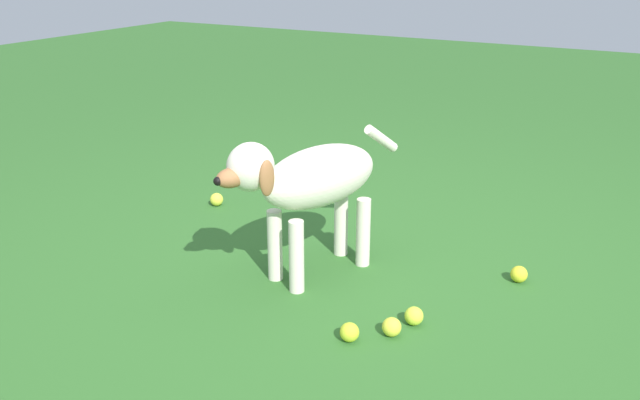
{
  "coord_description": "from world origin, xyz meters",
  "views": [
    {
      "loc": [
        2.04,
        1.0,
        1.24
      ],
      "look_at": [
        -0.09,
        -0.19,
        0.31
      ],
      "focal_mm": 37.73,
      "sensor_mm": 36.0,
      "label": 1
    }
  ],
  "objects": [
    {
      "name": "tennis_ball_1",
      "position": [
        0.31,
        0.14,
        0.03
      ],
      "size": [
        0.07,
        0.07,
        0.07
      ],
      "primitive_type": "sphere",
      "color": "#C4D52D",
      "rests_on": "ground"
    },
    {
      "name": "tennis_ball_3",
      "position": [
        -0.39,
        0.53,
        0.03
      ],
      "size": [
        0.07,
        0.07,
        0.07
      ],
      "primitive_type": "sphere",
      "color": "yellow",
      "rests_on": "ground"
    },
    {
      "name": "dog",
      "position": [
        -0.04,
        -0.21,
        0.4
      ],
      "size": [
        0.85,
        0.4,
        0.6
      ],
      "rotation": [
        0.0,
        0.0,
        5.93
      ],
      "color": "silver",
      "rests_on": "ground"
    },
    {
      "name": "ground",
      "position": [
        0.0,
        0.0,
        0.0
      ],
      "size": [
        14.0,
        14.0,
        0.0
      ],
      "primitive_type": "plane",
      "color": "#2D6026"
    },
    {
      "name": "tennis_ball_0",
      "position": [
        -0.47,
        -1.0,
        0.03
      ],
      "size": [
        0.07,
        0.07,
        0.07
      ],
      "primitive_type": "sphere",
      "color": "yellow",
      "rests_on": "ground"
    },
    {
      "name": "tennis_ball_2",
      "position": [
        0.21,
        0.25,
        0.03
      ],
      "size": [
        0.07,
        0.07,
        0.07
      ],
      "primitive_type": "sphere",
      "color": "yellow",
      "rests_on": "ground"
    },
    {
      "name": "tennis_ball_4",
      "position": [
        0.11,
        0.29,
        0.03
      ],
      "size": [
        0.07,
        0.07,
        0.07
      ],
      "primitive_type": "sphere",
      "color": "#CCE338",
      "rests_on": "ground"
    }
  ]
}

